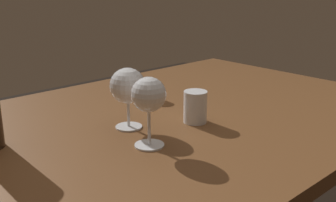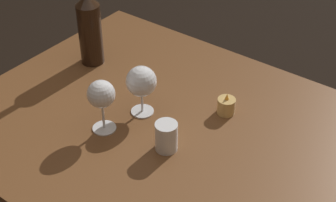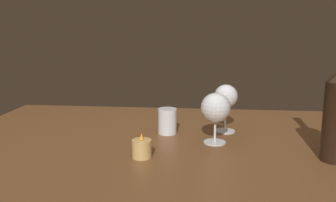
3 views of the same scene
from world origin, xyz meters
name	(u,v)px [view 1 (image 1 of 3)]	position (x,y,z in m)	size (l,w,h in m)	color
dining_table	(179,144)	(0.00, 0.00, 0.65)	(1.30, 0.90, 0.74)	brown
wine_glass_left	(149,96)	(-0.20, -0.12, 0.85)	(0.08, 0.08, 0.16)	white
wine_glass_right	(128,87)	(-0.17, 0.01, 0.84)	(0.09, 0.09, 0.15)	white
water_tumbler	(195,108)	(-0.02, -0.08, 0.78)	(0.06, 0.06, 0.08)	white
votive_candle	(152,93)	(0.03, 0.15, 0.76)	(0.05, 0.05, 0.07)	#DBB266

